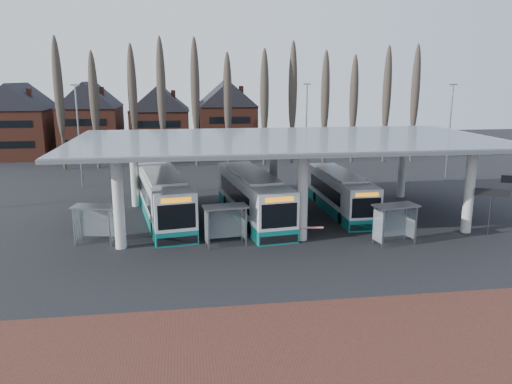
{
  "coord_description": "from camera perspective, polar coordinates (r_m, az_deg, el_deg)",
  "views": [
    {
      "loc": [
        -7.75,
        -29.15,
        10.76
      ],
      "look_at": [
        -2.51,
        7.0,
        2.39
      ],
      "focal_mm": 35.0,
      "sensor_mm": 36.0,
      "label": 1
    }
  ],
  "objects": [
    {
      "name": "station_canopy",
      "position": [
        38.29,
        3.51,
        5.26
      ],
      "size": [
        32.0,
        16.0,
        6.34
      ],
      "color": "#BBBBB6",
      "rests_on": "ground"
    },
    {
      "name": "lamp_post_a",
      "position": [
        52.44,
        -19.6,
        6.22
      ],
      "size": [
        0.8,
        0.16,
        10.17
      ],
      "color": "slate",
      "rests_on": "ground"
    },
    {
      "name": "shelter_0",
      "position": [
        34.75,
        -17.91,
        -2.57
      ],
      "size": [
        2.99,
        1.91,
        2.57
      ],
      "rotation": [
        0.0,
        0.0,
        -0.2
      ],
      "color": "gray",
      "rests_on": "ground"
    },
    {
      "name": "shelter_1",
      "position": [
        32.71,
        -3.56,
        -2.77
      ],
      "size": [
        3.04,
        1.8,
        2.67
      ],
      "rotation": [
        0.0,
        0.0,
        0.13
      ],
      "color": "gray",
      "rests_on": "ground"
    },
    {
      "name": "barrier",
      "position": [
        33.9,
        5.83,
        -4.16
      ],
      "size": [
        2.19,
        0.69,
        1.1
      ],
      "rotation": [
        0.0,
        0.0,
        -0.1
      ],
      "color": "black",
      "rests_on": "ground"
    },
    {
      "name": "ground",
      "position": [
        32.02,
        6.29,
        -6.82
      ],
      "size": [
        140.0,
        140.0,
        0.0
      ],
      "primitive_type": "plane",
      "color": "black",
      "rests_on": "ground"
    },
    {
      "name": "lamp_post_b",
      "position": [
        57.09,
        5.76,
        7.39
      ],
      "size": [
        0.8,
        0.16,
        10.17
      ],
      "color": "slate",
      "rests_on": "ground"
    },
    {
      "name": "townhouse_row",
      "position": [
        73.74,
        -14.64,
        8.74
      ],
      "size": [
        36.8,
        10.3,
        12.25
      ],
      "color": "brown",
      "rests_on": "ground"
    },
    {
      "name": "shelter_2",
      "position": [
        34.11,
        15.5,
        -2.56
      ],
      "size": [
        3.09,
        1.93,
        2.67
      ],
      "rotation": [
        0.0,
        0.0,
        0.18
      ],
      "color": "gray",
      "rests_on": "ground"
    },
    {
      "name": "bus_0",
      "position": [
        39.06,
        -10.5,
        -0.69
      ],
      "size": [
        4.89,
        13.45,
        3.66
      ],
      "rotation": [
        0.0,
        0.0,
        0.16
      ],
      "color": "silver",
      "rests_on": "ground"
    },
    {
      "name": "info_sign_0",
      "position": [
        38.12,
        25.35,
        -0.43
      ],
      "size": [
        2.14,
        0.9,
        3.33
      ],
      "rotation": [
        0.0,
        0.0,
        -0.36
      ],
      "color": "black",
      "rests_on": "ground"
    },
    {
      "name": "bus_2",
      "position": [
        41.58,
        9.59,
        -0.13
      ],
      "size": [
        2.61,
        11.57,
        3.21
      ],
      "rotation": [
        0.0,
        0.0,
        0.01
      ],
      "color": "silver",
      "rests_on": "ground"
    },
    {
      "name": "brick_strip",
      "position": [
        21.67,
        14.58,
        -17.28
      ],
      "size": [
        70.0,
        10.0,
        0.03
      ],
      "primitive_type": "cube",
      "color": "#522A20",
      "rests_on": "ground"
    },
    {
      "name": "poplar_row",
      "position": [
        62.66,
        -1.17,
        11.09
      ],
      "size": [
        45.1,
        1.1,
        14.5
      ],
      "color": "#473D33",
      "rests_on": "ground"
    },
    {
      "name": "bus_1",
      "position": [
        38.7,
        -0.4,
        -0.62
      ],
      "size": [
        4.46,
        13.32,
        3.63
      ],
      "rotation": [
        0.0,
        0.0,
        0.13
      ],
      "color": "silver",
      "rests_on": "ground"
    },
    {
      "name": "lamp_post_c",
      "position": [
        56.7,
        21.24,
        6.54
      ],
      "size": [
        0.8,
        0.16,
        10.17
      ],
      "color": "slate",
      "rests_on": "ground"
    }
  ]
}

